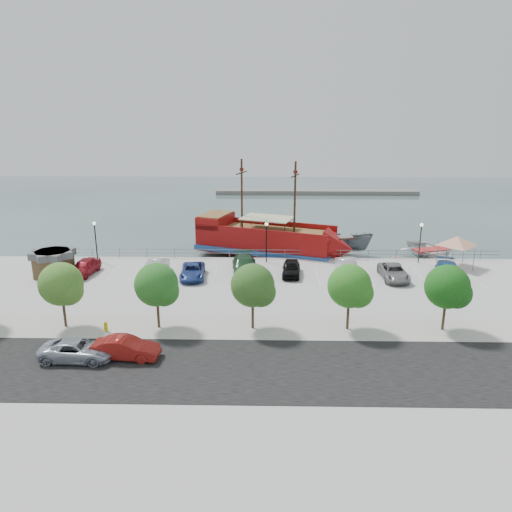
{
  "coord_description": "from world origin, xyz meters",
  "views": [
    {
      "loc": [
        -0.06,
        -43.91,
        15.85
      ],
      "look_at": [
        -1.0,
        2.0,
        2.0
      ],
      "focal_mm": 35.0,
      "sensor_mm": 36.0,
      "label": 1
    }
  ],
  "objects": [
    {
      "name": "dock_east",
      "position": [
        17.09,
        9.2,
        -0.82
      ],
      "size": [
        6.49,
        4.29,
        0.36
      ],
      "primitive_type": "cube",
      "rotation": [
        0.0,
        0.0,
        -0.43
      ],
      "color": "#66625C",
      "rests_on": "ground"
    },
    {
      "name": "tree_b",
      "position": [
        -14.85,
        -10.07,
        3.3
      ],
      "size": [
        3.3,
        3.2,
        5.0
      ],
      "color": "#473321",
      "rests_on": "sidewalk"
    },
    {
      "name": "lamp_post_left",
      "position": [
        -18.0,
        6.5,
        2.94
      ],
      "size": [
        0.36,
        0.36,
        4.28
      ],
      "color": "black",
      "rests_on": "land_slab"
    },
    {
      "name": "ground",
      "position": [
        0.0,
        0.0,
        -1.0
      ],
      "size": [
        160.0,
        160.0,
        0.0
      ],
      "primitive_type": "plane",
      "color": "#354745"
    },
    {
      "name": "parked_car_b",
      "position": [
        -10.92,
        2.35,
        0.7
      ],
      "size": [
        2.22,
        4.42,
        1.39
      ],
      "primitive_type": "imported",
      "rotation": [
        0.0,
        0.0,
        -0.18
      ],
      "color": "#BDBEBF",
      "rests_on": "land_slab"
    },
    {
      "name": "parked_car_f",
      "position": [
        7.88,
        2.25,
        0.78
      ],
      "size": [
        1.85,
        4.79,
        1.56
      ],
      "primitive_type": "imported",
      "rotation": [
        0.0,
        0.0,
        0.04
      ],
      "color": "beige",
      "rests_on": "land_slab"
    },
    {
      "name": "fire_hydrant",
      "position": [
        -11.72,
        -10.8,
        0.43
      ],
      "size": [
        0.27,
        0.27,
        0.79
      ],
      "rotation": [
        0.0,
        0.0,
        0.16
      ],
      "color": "#CBB701",
      "rests_on": "sidewalk"
    },
    {
      "name": "tree_c",
      "position": [
        -7.85,
        -10.07,
        3.3
      ],
      "size": [
        3.3,
        3.2,
        5.0
      ],
      "color": "#473321",
      "rests_on": "sidewalk"
    },
    {
      "name": "patrol_boat",
      "position": [
        9.19,
        12.56,
        0.22
      ],
      "size": [
        6.65,
        3.59,
        2.44
      ],
      "primitive_type": "imported",
      "rotation": [
        0.0,
        0.0,
        1.37
      ],
      "color": "#545B62",
      "rests_on": "ground"
    },
    {
      "name": "parked_car_d",
      "position": [
        -2.12,
        2.58,
        0.84
      ],
      "size": [
        2.89,
        5.97,
        1.67
      ],
      "primitive_type": "imported",
      "rotation": [
        0.0,
        0.0,
        0.1
      ],
      "color": "#234C2C",
      "rests_on": "land_slab"
    },
    {
      "name": "parked_car_h",
      "position": [
        17.43,
        1.48,
        0.74
      ],
      "size": [
        2.88,
        5.36,
        1.48
      ],
      "primitive_type": "imported",
      "rotation": [
        0.0,
        0.0,
        -0.17
      ],
      "color": "#225792",
      "rests_on": "land_slab"
    },
    {
      "name": "tree_f",
      "position": [
        13.15,
        -10.07,
        3.3
      ],
      "size": [
        3.3,
        3.2,
        5.0
      ],
      "color": "#473321",
      "rests_on": "sidewalk"
    },
    {
      "name": "tree_e",
      "position": [
        6.15,
        -10.07,
        3.3
      ],
      "size": [
        3.3,
        3.2,
        5.0
      ],
      "color": "#473321",
      "rests_on": "sidewalk"
    },
    {
      "name": "street_sedan",
      "position": [
        -9.15,
        -14.75,
        0.72
      ],
      "size": [
        4.51,
        1.9,
        1.45
      ],
      "primitive_type": "imported",
      "rotation": [
        0.0,
        0.0,
        1.48
      ],
      "color": "maroon",
      "rests_on": "street"
    },
    {
      "name": "canopy_tent",
      "position": [
        19.34,
        5.36,
        3.22
      ],
      "size": [
        4.48,
        4.48,
        3.7
      ],
      "rotation": [
        0.0,
        0.0,
        -0.01
      ],
      "color": "slate",
      "rests_on": "land_slab"
    },
    {
      "name": "sidewalk",
      "position": [
        0.0,
        -10.0,
        0.01
      ],
      "size": [
        100.0,
        4.0,
        0.05
      ],
      "primitive_type": "cube",
      "color": "#AEA89C",
      "rests_on": "land_slab"
    },
    {
      "name": "street",
      "position": [
        0.0,
        -16.0,
        0.01
      ],
      "size": [
        100.0,
        8.0,
        0.04
      ],
      "primitive_type": "cube",
      "color": "black",
      "rests_on": "land_slab"
    },
    {
      "name": "parked_car_e",
      "position": [
        2.42,
        2.18,
        0.72
      ],
      "size": [
        2.01,
        4.34,
        1.44
      ],
      "primitive_type": "imported",
      "rotation": [
        0.0,
        0.0,
        -0.07
      ],
      "color": "black",
      "rests_on": "land_slab"
    },
    {
      "name": "speedboat",
      "position": [
        18.84,
        11.13,
        -0.25
      ],
      "size": [
        7.11,
        8.43,
        1.49
      ],
      "primitive_type": "imported",
      "rotation": [
        0.0,
        0.0,
        0.31
      ],
      "color": "silver",
      "rests_on": "ground"
    },
    {
      "name": "shed",
      "position": [
        -20.49,
        1.38,
        1.38
      ],
      "size": [
        3.74,
        3.74,
        2.59
      ],
      "rotation": [
        0.0,
        0.0,
        -0.21
      ],
      "color": "brown",
      "rests_on": "land_slab"
    },
    {
      "name": "lamp_post_right",
      "position": [
        16.0,
        6.5,
        2.94
      ],
      "size": [
        0.36,
        0.36,
        4.28
      ],
      "color": "black",
      "rests_on": "land_slab"
    },
    {
      "name": "pirate_ship",
      "position": [
        1.15,
        11.34,
        0.95
      ],
      "size": [
        18.72,
        10.88,
        11.63
      ],
      "rotation": [
        0.0,
        0.0,
        -0.35
      ],
      "color": "maroon",
      "rests_on": "ground"
    },
    {
      "name": "tree_d",
      "position": [
        -0.85,
        -10.07,
        3.3
      ],
      "size": [
        3.3,
        3.2,
        5.0
      ],
      "color": "#473321",
      "rests_on": "sidewalk"
    },
    {
      "name": "lamp_post_mid",
      "position": [
        0.0,
        6.5,
        2.94
      ],
      "size": [
        0.36,
        0.36,
        4.28
      ],
      "color": "black",
      "rests_on": "land_slab"
    },
    {
      "name": "seawall_railing",
      "position": [
        0.0,
        7.8,
        0.53
      ],
      "size": [
        50.0,
        0.06,
        1.0
      ],
      "color": "slate",
      "rests_on": "land_slab"
    },
    {
      "name": "parked_car_a",
      "position": [
        -17.77,
        2.03,
        0.77
      ],
      "size": [
        2.31,
        4.71,
        1.55
      ],
      "primitive_type": "imported",
      "rotation": [
        0.0,
        0.0,
        -0.11
      ],
      "color": "maroon",
      "rests_on": "land_slab"
    },
    {
      "name": "far_shore",
      "position": [
        10.0,
        55.0,
        -0.6
      ],
      "size": [
        40.0,
        3.0,
        0.8
      ],
      "primitive_type": "cube",
      "color": "slate",
      "rests_on": "ground"
    },
    {
      "name": "dock_mid",
      "position": [
        6.8,
        9.2,
        -0.8
      ],
      "size": [
        7.21,
        4.58,
        0.4
      ],
      "primitive_type": "cube",
      "rotation": [
        0.0,
        0.0,
        0.4
      ],
      "color": "slate",
      "rests_on": "ground"
    },
    {
      "name": "land_slab",
      "position": [
        0.0,
        -21.0,
        -0.6
      ],
      "size": [
        100.0,
        58.0,
        1.2
      ],
      "primitive_type": "cube",
      "color": "#B3B3B3",
      "rests_on": "ground"
    },
    {
      "name": "parked_car_g",
      "position": [
        12.14,
        1.31,
        0.69
      ],
      "size": [
        2.31,
        4.95,
        1.37
      ],
      "primitive_type": "imported",
      "rotation": [
        0.0,
        0.0,
        0.01
      ],
      "color": "gray",
      "rests_on": "land_slab"
    },
    {
      "name": "street_van",
      "position": [
        -12.24,
        -15.0,
        0.67
      ],
      "size": [
        4.87,
        2.37,
        1.34
      ],
      "primitive_type": "imported",
      "rotation": [
        0.0,
        0.0,
        1.54
      ],
      "color": "#99A1AE",
      "rests_on": "street"
    },
    {
      "name": "parked_car_c",
      "position": [
        -7.08,
        1.27,
        0.67
      ],
      "size": [
        2.53,
        4.94,
        1.33
      ],
      "primitive_type": "imported",
      "rotation": [
        0.0,
        0.0,
        0.07
      ],
      "color": "navy",
      "rests_on": "land_slab"
    },
    {
      "name": "dock_west",
      "position": [
        -13.48,
        9.2,
        -0.78
      ],
      "size": [
        7.88,
        2.98,
        0.44
      ],
      "primitive_type": "cube",
      "rotation": [
        0.0,
        0.0,
        -0.1
      ],
      "color": "#67625D",
      "rests_on": "ground"
    }
  ]
}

